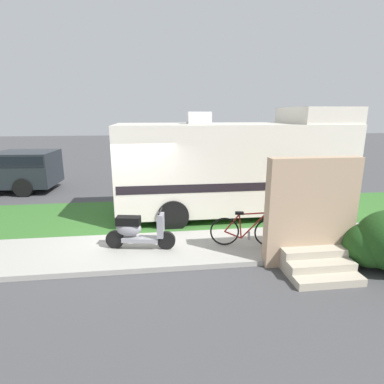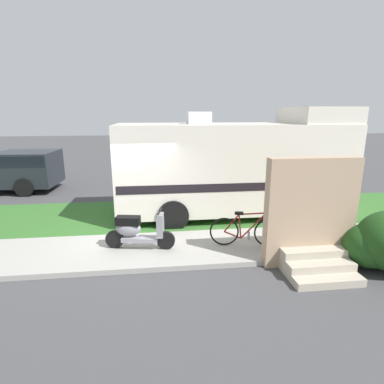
% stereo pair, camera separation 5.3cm
% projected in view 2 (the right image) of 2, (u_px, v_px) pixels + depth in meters
% --- Properties ---
extents(ground_plane, '(80.00, 80.00, 0.00)m').
position_uv_depth(ground_plane, '(132.00, 235.00, 8.63)').
color(ground_plane, '#424244').
extents(sidewalk, '(24.00, 2.00, 0.12)m').
position_uv_depth(sidewalk, '(129.00, 251.00, 7.46)').
color(sidewalk, '#9E9B93').
rests_on(sidewalk, ground).
extents(grass_strip, '(24.00, 3.40, 0.08)m').
position_uv_depth(grass_strip, '(135.00, 216.00, 10.06)').
color(grass_strip, '#336628').
rests_on(grass_strip, ground).
extents(motorhome_rv, '(7.26, 2.69, 3.47)m').
position_uv_depth(motorhome_rv, '(236.00, 166.00, 9.95)').
color(motorhome_rv, silver).
rests_on(motorhome_rv, ground).
extents(scooter, '(1.67, 0.58, 0.97)m').
position_uv_depth(scooter, '(137.00, 230.00, 7.38)').
color(scooter, black).
rests_on(scooter, ground).
extents(bicycle, '(1.76, 0.53, 0.91)m').
position_uv_depth(bicycle, '(246.00, 231.00, 7.53)').
color(bicycle, black).
rests_on(bicycle, ground).
extents(pickup_truck_near, '(5.20, 2.41, 1.70)m').
position_uv_depth(pickup_truck_near, '(9.00, 170.00, 13.26)').
color(pickup_truck_near, '#1E2328').
rests_on(pickup_truck_near, ground).
extents(porch_steps, '(2.00, 1.26, 2.40)m').
position_uv_depth(porch_steps, '(312.00, 224.00, 6.66)').
color(porch_steps, '#B2A893').
rests_on(porch_steps, ground).
extents(bottle_green, '(0.06, 0.06, 0.26)m').
position_uv_depth(bottle_green, '(249.00, 235.00, 7.99)').
color(bottle_green, '#B2B2B7').
rests_on(bottle_green, ground).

